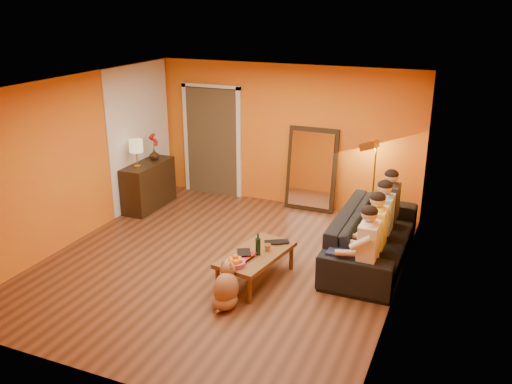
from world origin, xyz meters
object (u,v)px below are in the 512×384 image
at_px(floor_lamp, 374,184).
at_px(vase, 154,155).
at_px(person_mid_right, 384,220).
at_px(table_lamp, 137,154).
at_px(person_far_right, 390,207).
at_px(person_far_left, 368,250).
at_px(wine_bottle, 258,244).
at_px(mirror_frame, 312,169).
at_px(person_mid_left, 376,234).
at_px(laptop, 277,244).
at_px(sofa, 372,236).
at_px(coffee_table, 256,266).
at_px(tumbler, 267,247).
at_px(sideboard, 149,185).
at_px(dog, 226,285).

xyz_separation_m(floor_lamp, vase, (-3.97, -0.55, 0.23)).
bearing_deg(person_mid_right, table_lamp, 178.11).
relative_size(person_far_right, vase, 6.31).
xyz_separation_m(person_far_left, wine_bottle, (-1.41, -0.32, -0.03)).
relative_size(mirror_frame, wine_bottle, 4.90).
relative_size(floor_lamp, person_mid_left, 1.18).
bearing_deg(floor_lamp, person_far_right, -44.69).
xyz_separation_m(laptop, vase, (-3.09, 1.71, 0.51)).
distance_m(sofa, person_far_right, 0.71).
bearing_deg(sofa, person_far_right, -11.31).
distance_m(coffee_table, person_mid_left, 1.72).
distance_m(person_mid_right, person_far_right, 0.55).
relative_size(floor_lamp, person_far_left, 1.18).
bearing_deg(wine_bottle, tumbler, 67.62).
xyz_separation_m(coffee_table, vase, (-2.91, 2.06, 0.74)).
bearing_deg(table_lamp, person_far_left, -15.89).
bearing_deg(laptop, person_mid_right, 8.28).
height_order(sideboard, coffee_table, sideboard).
distance_m(floor_lamp, vase, 4.01).
bearing_deg(dog, person_far_left, 11.64).
bearing_deg(vase, mirror_frame, 16.57).
height_order(sofa, vase, vase).
bearing_deg(tumbler, mirror_frame, 94.93).
bearing_deg(laptop, table_lamp, 129.32).
bearing_deg(wine_bottle, person_mid_right, 45.08).
bearing_deg(sideboard, person_far_right, 1.39).
xyz_separation_m(floor_lamp, person_far_right, (0.40, -0.69, -0.11)).
relative_size(person_mid_right, laptop, 3.51).
bearing_deg(vase, person_mid_right, -9.02).
bearing_deg(sofa, table_lamp, 86.71).
relative_size(person_mid_left, wine_bottle, 3.94).
height_order(mirror_frame, person_far_left, mirror_frame).
bearing_deg(sofa, person_far_left, -172.59).
distance_m(table_lamp, coffee_table, 3.40).
bearing_deg(table_lamp, person_far_right, 5.31).
bearing_deg(person_mid_left, laptop, -160.04).
distance_m(mirror_frame, coffee_table, 2.94).
distance_m(person_far_left, tumbler, 1.36).
bearing_deg(person_far_left, wine_bottle, -167.40).
xyz_separation_m(person_mid_left, wine_bottle, (-1.41, -0.87, -0.03)).
bearing_deg(laptop, sideboard, 124.60).
distance_m(table_lamp, vase, 0.57).
height_order(sofa, dog, sofa).
relative_size(mirror_frame, vase, 7.86).
xyz_separation_m(person_mid_right, person_far_right, (0.00, 0.55, 0.00)).
height_order(sofa, floor_lamp, floor_lamp).
relative_size(sofa, person_mid_right, 2.07).
bearing_deg(tumbler, coffee_table, -135.00).
distance_m(person_far_right, tumbler, 2.25).
distance_m(dog, laptop, 1.15).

